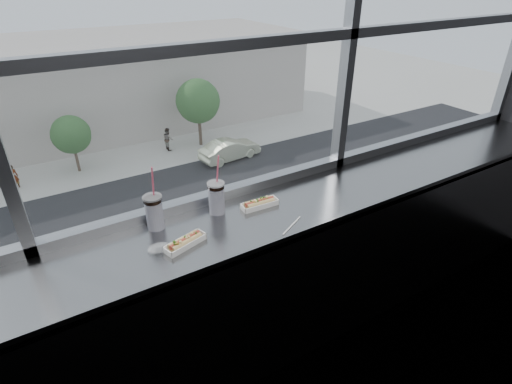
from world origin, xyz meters
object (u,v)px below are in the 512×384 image
hotdog_tray_left (185,242)px  car_far_c (230,146)px  soda_cup_right (216,196)px  pedestrian_d (168,137)px  hotdog_tray_right (260,203)px  car_near_c (88,252)px  tree_center (71,135)px  car_near_e (289,190)px  loose_straw (292,225)px  pedestrian_b (12,174)px  wrapper (159,248)px  soda_cup_left (154,211)px  tree_right (198,101)px

hotdog_tray_left → car_far_c: (12.76, 24.34, -10.98)m
soda_cup_right → pedestrian_d: size_ratio=0.16×
hotdog_tray_right → car_near_c: (-0.01, 16.21, -11.12)m
car_near_c → tree_center: bearing=-8.1°
car_near_c → tree_center: size_ratio=1.30×
hotdog_tray_right → car_near_e: bearing=55.9°
loose_straw → pedestrian_b: loose_straw is taller
soda_cup_right → wrapper: 0.46m
hotdog_tray_right → wrapper: size_ratio=2.17×
soda_cup_right → wrapper: bearing=-157.7°
car_far_c → pedestrian_d: (-3.47, 4.41, 0.02)m
car_near_c → car_far_c: size_ratio=0.87×
soda_cup_left → car_near_e: 23.46m
hotdog_tray_right → pedestrian_d: bearing=76.0°
wrapper → car_near_c: size_ratio=0.02×
soda_cup_right → tree_right: (11.74, 28.13, -8.36)m
hotdog_tray_left → pedestrian_d: 32.14m
tree_center → car_near_e: bearing=-48.2°
car_near_c → car_far_c: bearing=-57.6°
car_near_e → tree_center: (-10.72, 12.00, 1.94)m
tree_center → car_far_c: bearing=-20.5°
car_near_c → car_near_e: same height
pedestrian_b → tree_right: size_ratio=0.37×
soda_cup_right → tree_right: size_ratio=0.07×
wrapper → pedestrian_b: (-2.05, 27.80, -11.03)m
hotdog_tray_left → pedestrian_d: hotdog_tray_left is taller
soda_cup_right → tree_right: bearing=67.3°
loose_straw → wrapper: (-0.70, 0.17, 0.01)m
loose_straw → wrapper: bearing=139.2°
wrapper → tree_center: 29.83m
soda_cup_right → tree_right: soda_cup_right is taller
soda_cup_right → wrapper: size_ratio=3.44×
soda_cup_right → car_near_e: size_ratio=0.07×
pedestrian_b → car_far_c: bearing=166.8°
soda_cup_right → pedestrian_d: 31.90m
soda_cup_left → pedestrian_b: 29.83m
car_far_c → pedestrian_b: size_ratio=3.11×
soda_cup_right → car_near_c: size_ratio=0.07×
soda_cup_left → car_near_c: (0.60, 16.10, -11.21)m
soda_cup_right → wrapper: (-0.41, -0.17, -0.09)m
soda_cup_right → car_far_c: (12.48, 24.13, -11.06)m
loose_straw → car_far_c: loose_straw is taller
hotdog_tray_right → soda_cup_left: bearing=173.0°
hotdog_tray_left → car_near_c: size_ratio=0.04×
soda_cup_left → soda_cup_right: bearing=-4.9°
loose_straw → hotdog_tray_left: bearing=139.5°
loose_straw → pedestrian_d: (8.72, 28.88, -10.94)m
hotdog_tray_left → tree_center: (2.06, 28.34, -9.18)m
hotdog_tray_left → wrapper: bearing=148.3°
hotdog_tray_right → tree_right: hotdog_tray_right is taller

